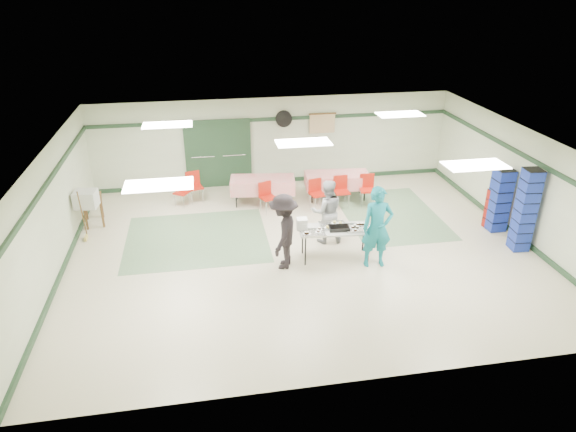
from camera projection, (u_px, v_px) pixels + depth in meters
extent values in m
plane|color=beige|center=(302.00, 249.00, 12.40)|extent=(11.00, 11.00, 0.00)
plane|color=silver|center=(303.00, 142.00, 11.25)|extent=(11.00, 11.00, 0.00)
plane|color=#B5BCA1|center=(274.00, 141.00, 15.83)|extent=(11.00, 0.00, 11.00)
plane|color=#B5BCA1|center=(361.00, 314.00, 7.82)|extent=(11.00, 0.00, 11.00)
plane|color=#B5BCA1|center=(51.00, 216.00, 10.97)|extent=(0.00, 9.00, 9.00)
plane|color=#B5BCA1|center=(521.00, 183.00, 12.68)|extent=(0.00, 9.00, 9.00)
cube|color=#203B25|center=(274.00, 119.00, 15.50)|extent=(11.00, 0.06, 0.10)
cube|color=#203B25|center=(275.00, 180.00, 16.36)|extent=(11.00, 0.06, 0.12)
cube|color=#203B25|center=(46.00, 185.00, 10.68)|extent=(0.06, 9.00, 0.10)
cube|color=#203B25|center=(64.00, 267.00, 11.53)|extent=(0.06, 9.00, 0.12)
cube|color=#203B25|center=(525.00, 156.00, 12.37)|extent=(0.06, 9.00, 0.10)
cube|color=#203B25|center=(510.00, 230.00, 13.22)|extent=(0.06, 9.00, 0.12)
cube|color=gray|center=(197.00, 238.00, 12.91)|extent=(3.50, 3.00, 0.01)
cube|color=gray|center=(391.00, 215.00, 14.17)|extent=(2.50, 3.50, 0.01)
cube|color=gray|center=(203.00, 155.00, 15.56)|extent=(0.90, 0.06, 2.10)
cube|color=gray|center=(234.00, 153.00, 15.71)|extent=(0.90, 0.06, 2.10)
cube|color=#203B25|center=(218.00, 154.00, 15.62)|extent=(2.00, 0.03, 2.15)
cylinder|color=black|center=(284.00, 119.00, 15.52)|extent=(0.50, 0.10, 0.50)
cube|color=#DBB689|center=(322.00, 123.00, 15.79)|extent=(0.80, 0.02, 0.60)
cube|color=#BABAB5|center=(336.00, 229.00, 11.73)|extent=(1.73, 0.81, 0.04)
cylinder|color=black|center=(305.00, 251.00, 11.59)|extent=(0.04, 0.04, 0.72)
cylinder|color=black|center=(369.00, 248.00, 11.71)|extent=(0.04, 0.04, 0.72)
cylinder|color=black|center=(303.00, 240.00, 12.08)|extent=(0.04, 0.04, 0.72)
cylinder|color=black|center=(363.00, 237.00, 12.20)|extent=(0.04, 0.04, 0.72)
cube|color=silver|center=(358.00, 228.00, 11.72)|extent=(0.63, 0.50, 0.02)
cube|color=silver|center=(333.00, 226.00, 11.82)|extent=(0.63, 0.50, 0.02)
cube|color=silver|center=(313.00, 233.00, 11.49)|extent=(0.55, 0.44, 0.02)
cube|color=black|center=(339.00, 228.00, 11.66)|extent=(0.49, 0.33, 0.08)
cube|color=white|center=(302.00, 224.00, 11.64)|extent=(0.25, 0.23, 0.27)
imported|color=#127280|center=(377.00, 227.00, 11.37)|extent=(0.71, 0.49, 1.89)
imported|color=gray|center=(327.00, 212.00, 12.44)|extent=(0.81, 0.64, 1.62)
imported|color=black|center=(284.00, 232.00, 11.33)|extent=(1.01, 1.29, 1.75)
cube|color=red|center=(337.00, 174.00, 14.93)|extent=(1.91, 0.96, 0.05)
cube|color=red|center=(337.00, 180.00, 15.02)|extent=(1.91, 0.99, 0.40)
cylinder|color=black|center=(312.00, 191.00, 14.76)|extent=(0.04, 0.04, 0.72)
cylinder|color=black|center=(365.00, 190.00, 14.88)|extent=(0.04, 0.04, 0.72)
cylinder|color=black|center=(310.00, 183.00, 15.32)|extent=(0.04, 0.04, 0.72)
cylinder|color=black|center=(360.00, 182.00, 15.43)|extent=(0.04, 0.04, 0.72)
cube|color=red|center=(263.00, 179.00, 14.59)|extent=(1.90, 1.00, 0.05)
cube|color=red|center=(263.00, 185.00, 14.68)|extent=(1.90, 1.02, 0.40)
cylinder|color=black|center=(236.00, 196.00, 14.45)|extent=(0.04, 0.04, 0.72)
cylinder|color=black|center=(289.00, 195.00, 14.52)|extent=(0.04, 0.04, 0.72)
cylinder|color=black|center=(237.00, 188.00, 15.00)|extent=(0.04, 0.04, 0.72)
cylinder|color=black|center=(288.00, 187.00, 15.06)|extent=(0.04, 0.04, 0.72)
cube|color=red|center=(342.00, 192.00, 14.47)|extent=(0.43, 0.43, 0.04)
cube|color=red|center=(340.00, 182.00, 14.54)|extent=(0.41, 0.05, 0.41)
cylinder|color=silver|center=(338.00, 202.00, 14.40)|extent=(0.02, 0.02, 0.43)
cylinder|color=silver|center=(349.00, 201.00, 14.46)|extent=(0.02, 0.02, 0.43)
cylinder|color=silver|center=(334.00, 198.00, 14.69)|extent=(0.02, 0.02, 0.43)
cylinder|color=silver|center=(345.00, 197.00, 14.75)|extent=(0.02, 0.02, 0.43)
cube|color=red|center=(318.00, 194.00, 14.37)|extent=(0.49, 0.49, 0.04)
cube|color=red|center=(315.00, 185.00, 14.43)|extent=(0.39, 0.15, 0.39)
cylinder|color=silver|center=(315.00, 205.00, 14.28)|extent=(0.02, 0.02, 0.41)
cylinder|color=silver|center=(325.00, 203.00, 14.41)|extent=(0.02, 0.02, 0.41)
cylinder|color=silver|center=(310.00, 201.00, 14.54)|extent=(0.02, 0.02, 0.41)
cylinder|color=silver|center=(320.00, 199.00, 14.66)|extent=(0.02, 0.02, 0.41)
cube|color=red|center=(367.00, 190.00, 14.59)|extent=(0.47, 0.47, 0.04)
cube|color=red|center=(367.00, 180.00, 14.66)|extent=(0.41, 0.10, 0.41)
cylinder|color=silver|center=(362.00, 200.00, 14.54)|extent=(0.02, 0.02, 0.43)
cylinder|color=silver|center=(374.00, 200.00, 14.55)|extent=(0.02, 0.02, 0.43)
cylinder|color=silver|center=(360.00, 196.00, 14.84)|extent=(0.02, 0.02, 0.43)
cylinder|color=silver|center=(372.00, 195.00, 14.85)|extent=(0.02, 0.02, 0.43)
cube|color=red|center=(268.00, 198.00, 14.16)|extent=(0.52, 0.52, 0.04)
cube|color=red|center=(265.00, 188.00, 14.20)|extent=(0.38, 0.19, 0.39)
cylinder|color=silver|center=(266.00, 208.00, 14.06)|extent=(0.02, 0.02, 0.41)
cylinder|color=silver|center=(276.00, 206.00, 14.21)|extent=(0.02, 0.02, 0.41)
cylinder|color=silver|center=(261.00, 204.00, 14.30)|extent=(0.02, 0.02, 0.41)
cylinder|color=silver|center=(270.00, 202.00, 14.45)|extent=(0.02, 0.02, 0.41)
cube|color=red|center=(195.00, 187.00, 14.78)|extent=(0.51, 0.51, 0.04)
cube|color=red|center=(193.00, 178.00, 14.83)|extent=(0.41, 0.15, 0.41)
cylinder|color=silver|center=(192.00, 198.00, 14.68)|extent=(0.02, 0.02, 0.43)
cylinder|color=silver|center=(203.00, 196.00, 14.81)|extent=(0.02, 0.02, 0.43)
cylinder|color=silver|center=(189.00, 194.00, 14.95)|extent=(0.02, 0.02, 0.43)
cylinder|color=silver|center=(199.00, 192.00, 15.08)|extent=(0.02, 0.02, 0.43)
cube|color=red|center=(181.00, 193.00, 14.56)|extent=(0.50, 0.50, 0.04)
cube|color=red|center=(184.00, 184.00, 14.61)|extent=(0.33, 0.23, 0.36)
cylinder|color=silver|center=(175.00, 201.00, 14.58)|extent=(0.02, 0.02, 0.38)
cylinder|color=silver|center=(184.00, 202.00, 14.48)|extent=(0.02, 0.02, 0.38)
cylinder|color=silver|center=(181.00, 197.00, 14.82)|extent=(0.02, 0.02, 0.38)
cylinder|color=silver|center=(189.00, 198.00, 14.72)|extent=(0.02, 0.02, 0.38)
cube|color=navy|center=(499.00, 200.00, 13.02)|extent=(0.43, 0.43, 1.67)
cube|color=maroon|center=(496.00, 210.00, 13.21)|extent=(0.47, 0.47, 1.06)
cube|color=navy|center=(525.00, 210.00, 11.99)|extent=(0.42, 0.42, 2.05)
cube|color=brown|center=(91.00, 198.00, 13.39)|extent=(0.64, 0.86, 0.05)
cube|color=brown|center=(86.00, 217.00, 13.21)|extent=(0.05, 0.05, 0.70)
cube|color=brown|center=(102.00, 215.00, 13.34)|extent=(0.05, 0.05, 0.70)
cube|color=brown|center=(86.00, 208.00, 13.76)|extent=(0.05, 0.05, 0.70)
cube|color=brown|center=(101.00, 205.00, 13.89)|extent=(0.05, 0.05, 0.70)
cube|color=#B2B2AD|center=(86.00, 199.00, 12.76)|extent=(0.58, 0.53, 0.42)
cylinder|color=brown|center=(82.00, 214.00, 12.61)|extent=(0.04, 0.21, 1.29)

